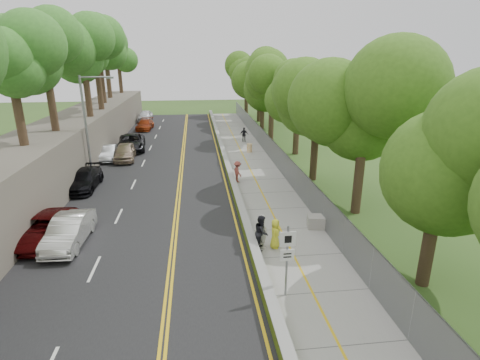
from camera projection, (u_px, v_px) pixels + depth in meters
name	position (u px, v px, depth m)	size (l,w,h in m)	color
ground	(249.00, 260.00, 17.98)	(140.00, 140.00, 0.00)	#33511E
road	(161.00, 172.00, 31.50)	(11.20, 66.00, 0.04)	black
sidewalk	(254.00, 169.00, 32.40)	(4.20, 66.00, 0.05)	gray
jersey_barrier	(227.00, 167.00, 32.05)	(0.42, 66.00, 0.60)	#A8EB1C
rock_embankment	(56.00, 152.00, 29.97)	(5.00, 66.00, 4.00)	#595147
chainlink_fence	(278.00, 157.00, 32.33)	(0.04, 66.00, 2.00)	slate
trees_embankment	(46.00, 39.00, 27.35)	(6.40, 66.00, 13.00)	#428B2D
trees_fenceside	(308.00, 86.00, 30.71)	(7.00, 66.00, 14.00)	#487B1F
streetlight	(88.00, 121.00, 28.54)	(2.52, 0.22, 8.00)	gray
signpost	(287.00, 254.00, 14.64)	(0.62, 0.09, 3.10)	gray
construction_barrel	(249.00, 148.00, 37.87)	(0.53, 0.53, 0.87)	orange
concrete_block	(317.00, 222.00, 21.17)	(1.06, 0.79, 0.70)	gray
car_1	(69.00, 231.00, 19.21)	(1.56, 4.48, 1.48)	silver
car_2	(45.00, 228.00, 19.67)	(2.22, 4.82, 1.34)	#520B0C
car_3	(84.00, 180.00, 27.34)	(1.95, 4.80, 1.39)	black
car_4	(125.00, 152.00, 34.95)	(1.82, 4.51, 1.54)	tan
car_5	(108.00, 153.00, 35.08)	(1.42, 4.07, 1.34)	silver
car_6	(131.00, 142.00, 38.69)	(2.65, 5.76, 1.60)	black
car_7	(145.00, 125.00, 49.48)	(1.87, 4.60, 1.33)	maroon
car_8	(145.00, 116.00, 55.91)	(1.88, 4.67, 1.59)	white
painter_0	(275.00, 234.00, 18.83)	(0.75, 0.49, 1.54)	yellow
painter_1	(263.00, 231.00, 18.85)	(0.65, 0.43, 1.78)	beige
painter_2	(262.00, 232.00, 18.71)	(0.87, 0.68, 1.78)	black
painter_3	(238.00, 172.00, 28.76)	(1.07, 0.61, 1.65)	brown
person_far	(244.00, 135.00, 42.41)	(0.96, 0.40, 1.64)	black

